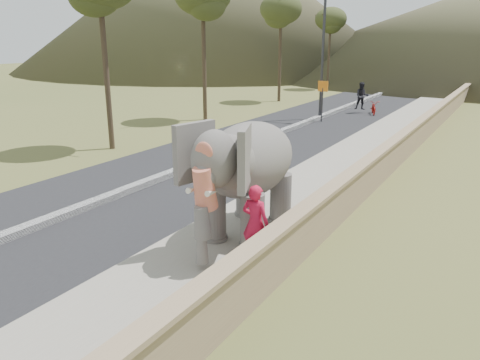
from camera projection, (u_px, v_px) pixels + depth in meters
name	position (u px, v px, depth m)	size (l,w,h in m)	color
ground	(249.00, 234.00, 11.95)	(160.00, 160.00, 0.00)	olive
road	(261.00, 141.00, 22.61)	(7.00, 120.00, 0.03)	black
median	(261.00, 139.00, 22.58)	(0.35, 120.00, 0.22)	black
walkway	(364.00, 152.00, 20.15)	(3.00, 120.00, 0.15)	#9E9687
parapet	(404.00, 146.00, 19.21)	(0.30, 120.00, 1.10)	tan
lamppost	(329.00, 36.00, 27.28)	(1.76, 0.36, 8.00)	#28282D
signboard	(323.00, 94.00, 27.31)	(0.60, 0.08, 2.40)	#2D2D33
elephant_and_man	(249.00, 176.00, 11.44)	(2.43, 4.15, 2.89)	slate
motorcyclist	(367.00, 101.00, 30.51)	(1.94, 1.81, 2.03)	maroon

